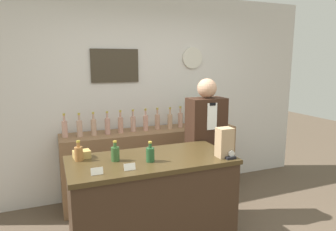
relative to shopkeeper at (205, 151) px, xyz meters
The scene contains 24 objects.
back_wall 1.26m from the shopkeeper, 113.65° to the left, with size 5.20×0.09×2.70m.
back_shelf 0.91m from the shopkeeper, 117.82° to the left, with size 2.30×0.47×0.93m.
display_counter 1.00m from the shopkeeper, 149.49° to the right, with size 1.44×0.70×0.98m.
shopkeeper is the anchor object (origin of this frame).
potted_plant 0.93m from the shopkeeper, 62.06° to the left, with size 0.27×0.27×0.36m.
paper_bag 0.77m from the shopkeeper, 105.86° to the right, with size 0.14×0.11×0.26m.
tape_dispenser 0.79m from the shopkeeper, 102.75° to the right, with size 0.09×0.06×0.07m.
price_card_left 1.50m from the shopkeeper, 151.95° to the right, with size 0.09×0.02×0.06m.
price_card_right 1.29m from the shopkeeper, 146.60° to the right, with size 0.09×0.02×0.06m.
gift_box 1.41m from the shopkeeper, 169.83° to the right, with size 0.15×0.13×0.07m.
counter_bottle_0 1.46m from the shopkeeper, 167.36° to the right, with size 0.07×0.07×0.18m.
counter_bottle_1 1.22m from the shopkeeper, 158.68° to the right, with size 0.07×0.07×0.18m.
counter_bottle_2 1.04m from the shopkeeper, 146.29° to the right, with size 0.07×0.07×0.18m.
shelf_bottle_0 1.67m from the shopkeeper, 152.51° to the left, with size 0.07×0.07×0.29m.
shelf_bottle_1 1.51m from the shopkeeper, 150.69° to the left, with size 0.07×0.07×0.29m.
shelf_bottle_2 1.37m from the shopkeeper, 146.88° to the left, with size 0.07×0.07×0.29m.
shelf_bottle_3 1.23m from the shopkeeper, 142.90° to the left, with size 0.07×0.07×0.29m.
shelf_bottle_4 1.12m from the shopkeeper, 137.20° to the left, with size 0.07×0.07×0.29m.
shelf_bottle_5 1.01m from the shopkeeper, 130.04° to the left, with size 0.07×0.07×0.29m.
shelf_bottle_6 0.91m from the shopkeeper, 122.05° to the left, with size 0.07×0.07×0.29m.
shelf_bottle_7 0.85m from the shopkeeper, 111.77° to the left, with size 0.07×0.07×0.29m.
shelf_bottle_8 0.78m from the shopkeeper, 100.79° to the left, with size 0.07×0.07×0.29m.
shelf_bottle_9 0.80m from the shopkeeper, 88.00° to the left, with size 0.07×0.07×0.29m.
shelf_bottle_10 0.82m from the shopkeeper, 75.87° to the left, with size 0.07×0.07×0.29m.
Camera 1 is at (-1.15, -1.92, 1.82)m, focal length 32.00 mm.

